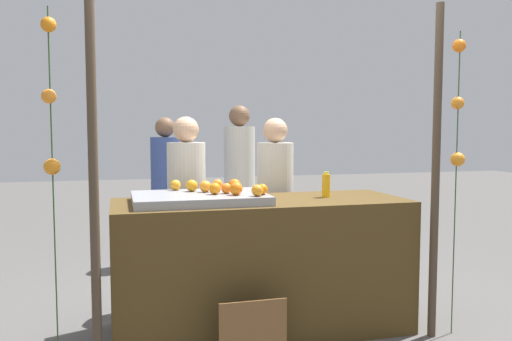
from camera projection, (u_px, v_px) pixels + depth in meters
The scene contains 23 objects.
ground_plane at pixel (261, 329), 3.76m from camera, with size 24.00×24.00×0.00m, color #565451.
stall_counter at pixel (261, 265), 3.72m from camera, with size 2.09×0.78×0.95m, color #4C3819.
orange_tray at pixel (199, 198), 3.56m from camera, with size 0.91×0.63×0.06m, color gray.
orange_0 at pixel (192, 186), 3.68m from camera, with size 0.08×0.08×0.08m, color orange.
orange_1 at pixel (257, 190), 3.42m from camera, with size 0.08×0.08×0.08m, color orange.
orange_2 at pixel (226, 188), 3.57m from camera, with size 0.07×0.07×0.07m, color orange.
orange_3 at pixel (175, 185), 3.76m from camera, with size 0.08×0.08×0.08m, color orange.
orange_4 at pixel (235, 185), 3.69m from camera, with size 0.09×0.09×0.09m, color orange.
orange_5 at pixel (205, 186), 3.64m from camera, with size 0.08×0.08×0.08m, color orange.
orange_6 at pixel (218, 184), 3.84m from camera, with size 0.07×0.07×0.07m, color orange.
orange_7 at pixel (236, 189), 3.47m from camera, with size 0.09×0.09×0.09m, color orange.
orange_8 at pixel (262, 189), 3.50m from camera, with size 0.07×0.07×0.07m, color orange.
orange_9 at pixel (215, 189), 3.52m from camera, with size 0.08×0.08×0.08m, color orange.
juice_bottle at pixel (326, 185), 3.83m from camera, with size 0.06×0.06×0.19m.
chalkboard_sign at pixel (253, 335), 3.13m from camera, with size 0.42×0.03×0.43m.
vendor_left at pixel (187, 218), 4.23m from camera, with size 0.31×0.31×1.56m.
vendor_right at pixel (275, 215), 4.40m from camera, with size 0.31×0.31×1.55m.
crowd_person_0 at pixel (240, 188), 5.76m from camera, with size 0.34×0.34×1.72m.
crowd_person_1 at pixel (166, 196), 5.60m from camera, with size 0.32×0.32×1.58m.
canopy_post_left at pixel (94, 182), 2.96m from camera, with size 0.06×0.06×2.30m, color #473828.
canopy_post_right at pixel (436, 173), 3.54m from camera, with size 0.06×0.06×2.30m, color #473828.
garland_strand_left at pixel (50, 110), 2.85m from camera, with size 0.09×0.09×2.12m.
garland_strand_right at pixel (458, 112), 3.56m from camera, with size 0.11×0.10×2.12m.
Camera 1 is at (-0.99, -3.52, 1.45)m, focal length 36.23 mm.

